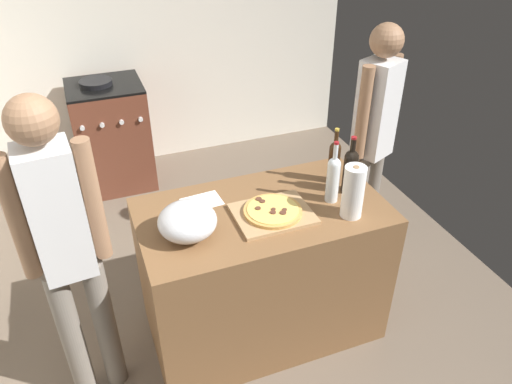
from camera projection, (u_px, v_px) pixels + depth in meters
ground_plane at (195, 255)px, 3.67m from camera, size 3.87×3.77×0.02m
kitchen_wall_rear at (135, 21)px, 4.23m from camera, size 3.87×0.10×2.60m
counter at (262, 271)px, 2.86m from camera, size 1.33×0.73×0.88m
cutting_board at (273, 214)px, 2.57m from camera, size 0.40×0.32×0.02m
pizza at (273, 211)px, 2.56m from camera, size 0.31×0.31×0.03m
mixing_bowl at (187, 221)px, 2.38m from camera, size 0.29×0.29×0.18m
paper_towel_roll at (353, 192)px, 2.50m from camera, size 0.11×0.11×0.29m
wine_bottle_clear at (350, 169)px, 2.69m from camera, size 0.08×0.08×0.34m
wine_bottle_dark at (333, 177)px, 2.61m from camera, size 0.07×0.07×0.36m
wine_bottle_amber at (334, 160)px, 2.79m from camera, size 0.07×0.07×0.33m
recipe_sheet at (202, 202)px, 2.68m from camera, size 0.22×0.17×0.00m
stove at (112, 135)px, 4.26m from camera, size 0.60×0.58×0.97m
person_in_stripes at (66, 245)px, 2.20m from camera, size 0.39×0.22×1.70m
person_in_red at (373, 135)px, 3.18m from camera, size 0.35×0.27×1.67m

